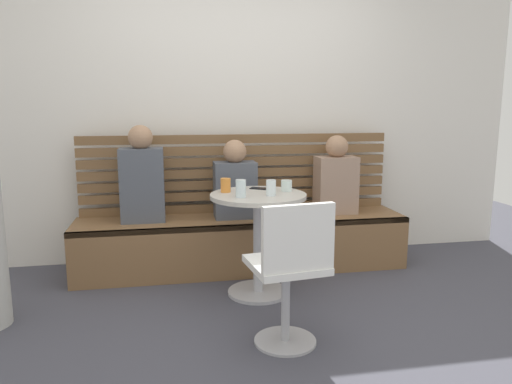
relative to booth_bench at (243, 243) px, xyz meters
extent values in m
plane|color=#42424C|center=(0.00, -1.20, -0.22)|extent=(8.00, 8.00, 0.00)
cube|color=silver|center=(0.00, 0.44, 1.23)|extent=(5.20, 0.10, 2.90)
cube|color=brown|center=(0.00, 0.00, 0.00)|extent=(2.70, 0.52, 0.44)
cube|color=brown|center=(0.00, -0.24, 0.20)|extent=(2.70, 0.04, 0.04)
cube|color=brown|center=(0.00, 0.24, 0.26)|extent=(2.65, 0.04, 0.07)
cube|color=brown|center=(0.00, 0.24, 0.36)|extent=(2.65, 0.04, 0.07)
cube|color=brown|center=(0.00, 0.24, 0.46)|extent=(2.65, 0.04, 0.07)
cube|color=brown|center=(0.00, 0.24, 0.56)|extent=(2.65, 0.04, 0.07)
cube|color=brown|center=(0.00, 0.24, 0.66)|extent=(2.65, 0.04, 0.07)
cube|color=brown|center=(0.00, 0.24, 0.75)|extent=(2.65, 0.04, 0.07)
cube|color=brown|center=(0.00, 0.24, 0.85)|extent=(2.65, 0.04, 0.07)
cylinder|color=#ADADB2|center=(0.02, -0.56, -0.21)|extent=(0.44, 0.44, 0.02)
cylinder|color=#ADADB2|center=(0.02, -0.56, 0.15)|extent=(0.07, 0.07, 0.69)
cylinder|color=#B7B2A8|center=(0.02, -0.56, 0.50)|extent=(0.68, 0.68, 0.03)
cylinder|color=#ADADB2|center=(0.04, -1.31, -0.21)|extent=(0.36, 0.36, 0.02)
cylinder|color=#ADADB2|center=(0.04, -1.31, 0.00)|extent=(0.05, 0.05, 0.45)
cube|color=white|center=(0.04, -1.31, 0.25)|extent=(0.45, 0.45, 0.04)
cube|color=white|center=(0.06, -1.48, 0.45)|extent=(0.40, 0.09, 0.36)
cube|color=#4C515B|center=(-0.80, 0.03, 0.51)|extent=(0.34, 0.22, 0.58)
sphere|color=#A37A5B|center=(-0.80, 0.03, 0.89)|extent=(0.19, 0.19, 0.19)
cube|color=#9E7F6B|center=(0.81, 0.04, 0.46)|extent=(0.34, 0.22, 0.48)
sphere|color=#A37A5B|center=(0.81, 0.04, 0.79)|extent=(0.19, 0.19, 0.19)
cube|color=#4C515B|center=(-0.06, 0.03, 0.45)|extent=(0.34, 0.22, 0.46)
sphere|color=#A37A5B|center=(-0.06, 0.03, 0.76)|extent=(0.19, 0.19, 0.19)
cylinder|color=orange|center=(-0.19, -0.45, 0.57)|extent=(0.07, 0.07, 0.10)
cylinder|color=silver|center=(0.25, -0.49, 0.56)|extent=(0.08, 0.08, 0.08)
cylinder|color=white|center=(0.10, -0.64, 0.57)|extent=(0.07, 0.07, 0.11)
cylinder|color=silver|center=(-0.12, -0.66, 0.58)|extent=(0.07, 0.07, 0.12)
cube|color=black|center=(0.07, -0.36, 0.52)|extent=(0.16, 0.13, 0.01)
camera|label=1|loc=(-0.60, -3.83, 1.14)|focal=33.88mm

